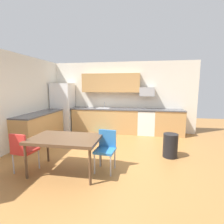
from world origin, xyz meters
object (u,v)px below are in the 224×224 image
microwave (147,92)px  chair_far_side (23,149)px  trash_bin (170,145)px  chair_near_table (106,147)px  refrigerator (63,107)px  oven_range (146,122)px  dining_table (65,140)px

microwave → chair_far_side: size_ratio=0.64×
chair_far_side → trash_bin: bearing=23.5°
chair_far_side → trash_bin: chair_far_side is taller
chair_near_table → trash_bin: (1.46, 0.93, -0.20)m
microwave → refrigerator: bearing=-176.8°
oven_range → microwave: microwave is taller
oven_range → microwave: bearing=90.0°
chair_near_table → chair_far_side: 1.70m
oven_range → microwave: 1.12m
refrigerator → chair_far_side: 3.41m
refrigerator → chair_near_table: size_ratio=2.22×
oven_range → chair_far_side: bearing=-126.9°
chair_near_table → oven_range: bearing=73.1°
refrigerator → trash_bin: (3.80, -1.96, -0.64)m
oven_range → trash_bin: oven_range is taller
microwave → dining_table: size_ratio=0.39×
microwave → trash_bin: microwave is taller
dining_table → chair_near_table: 0.85m
dining_table → chair_near_table: (0.80, 0.23, -0.18)m
chair_near_table → chair_far_side: same height
oven_range → trash_bin: bearing=-74.6°
microwave → chair_far_side: bearing=-126.1°
refrigerator → oven_range: 3.28m
trash_bin → refrigerator: bearing=152.8°
oven_range → chair_near_table: bearing=-106.9°
refrigerator → trash_bin: size_ratio=3.15×
refrigerator → chair_near_table: refrigerator is taller
oven_range → dining_table: oven_range is taller
refrigerator → microwave: bearing=3.2°
microwave → chair_near_table: 3.37m
refrigerator → chair_far_side: size_ratio=2.22×
chair_far_side → trash_bin: (3.10, 1.35, -0.20)m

